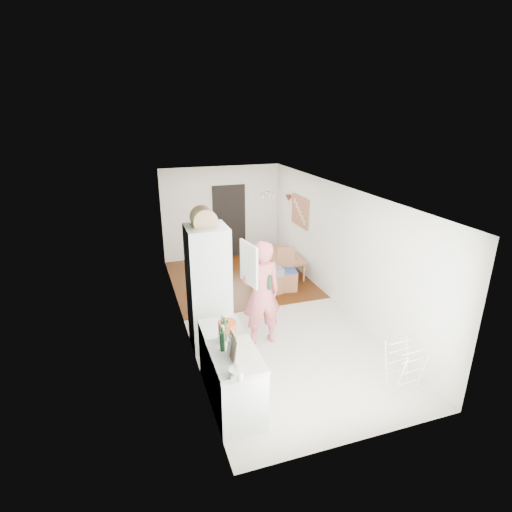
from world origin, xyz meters
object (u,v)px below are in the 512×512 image
dining_table (284,266)px  drying_rack (404,368)px  person (261,284)px  stool (272,284)px  dining_chair (287,270)px

dining_table → drying_rack: size_ratio=1.60×
person → drying_rack: person is taller
person → drying_rack: bearing=127.3°
stool → drying_rack: size_ratio=0.62×
dining_table → stool: 1.20m
person → dining_chair: bearing=-125.8°
person → dining_table: size_ratio=1.86×
dining_table → stool: size_ratio=2.59×
dining_table → drying_rack: bearing=-177.3°
person → drying_rack: 2.53m
dining_table → stool: (-0.68, -0.99, 0.02)m
dining_chair → drying_rack: dining_chair is taller
stool → drying_rack: bearing=-79.9°
drying_rack → person: bearing=125.2°
dining_table → dining_chair: dining_chair is taller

